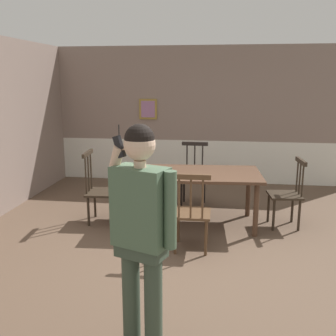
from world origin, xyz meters
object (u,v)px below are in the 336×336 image
(dining_table, at_px, (193,178))
(chair_at_table_head, at_px, (194,176))
(chair_by_doorway, at_px, (101,190))
(person_figure, at_px, (142,223))
(chair_opposite_corner, at_px, (192,212))
(chair_near_window, at_px, (287,194))

(dining_table, bearing_deg, chair_at_table_head, 93.60)
(chair_by_doorway, bearing_deg, person_figure, 19.59)
(chair_at_table_head, distance_m, chair_opposite_corner, 1.80)
(chair_at_table_head, height_order, chair_opposite_corner, chair_at_table_head)
(chair_near_window, bearing_deg, chair_opposite_corner, 122.00)
(dining_table, relative_size, person_figure, 1.11)
(chair_at_table_head, relative_size, person_figure, 0.59)
(chair_near_window, relative_size, person_figure, 0.56)
(chair_near_window, height_order, chair_by_doorway, chair_by_doorway)
(chair_near_window, bearing_deg, dining_table, 88.09)
(chair_near_window, bearing_deg, chair_at_table_head, 54.01)
(chair_by_doorway, xyz_separation_m, chair_at_table_head, (1.28, 0.99, 0.00))
(person_figure, bearing_deg, chair_opposite_corner, -76.49)
(dining_table, xyz_separation_m, chair_at_table_head, (-0.06, 0.90, -0.20))
(dining_table, bearing_deg, chair_opposite_corner, -86.31)
(chair_by_doorway, distance_m, chair_at_table_head, 1.61)
(chair_near_window, distance_m, chair_at_table_head, 1.60)
(dining_table, distance_m, chair_by_doorway, 1.35)
(chair_near_window, xyz_separation_m, chair_by_doorway, (-2.66, -0.18, 0.01))
(dining_table, relative_size, chair_at_table_head, 1.88)
(person_figure, bearing_deg, chair_by_doorway, -45.63)
(chair_near_window, bearing_deg, chair_by_doorway, 88.07)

